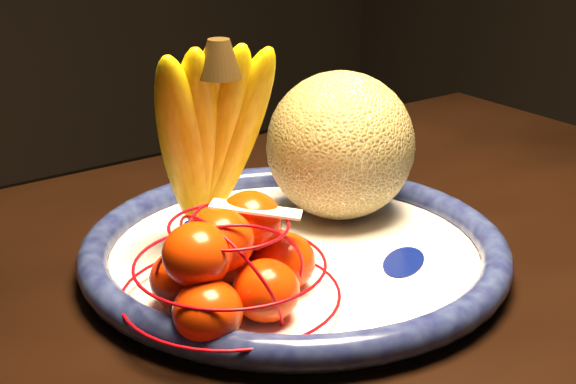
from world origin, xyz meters
TOP-DOWN VIEW (x-y plane):
  - fruit_bowl at (0.01, 0.04)m, footprint 0.39×0.39m
  - cantaloupe at (0.09, 0.09)m, footprint 0.14×0.14m
  - banana_bunch at (-0.04, 0.10)m, footprint 0.14×0.14m
  - mandarin_bag at (-0.10, -0.01)m, footprint 0.21×0.21m
  - price_tag at (-0.07, -0.01)m, footprint 0.07×0.07m

SIDE VIEW (x-z plane):
  - fruit_bowl at x=0.01m, z-range 0.69..0.73m
  - mandarin_bag at x=-0.10m, z-range 0.69..0.80m
  - cantaloupe at x=0.09m, z-range 0.71..0.85m
  - price_tag at x=-0.07m, z-range 0.78..0.79m
  - banana_bunch at x=-0.04m, z-range 0.71..0.92m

